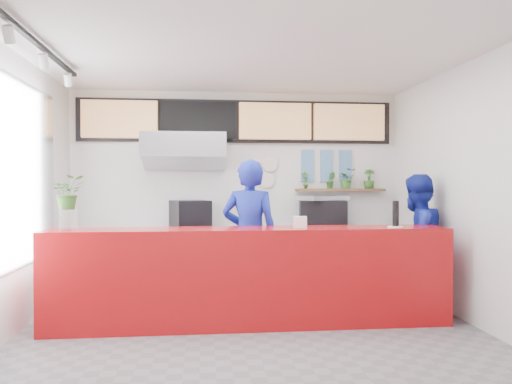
% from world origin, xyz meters
% --- Properties ---
extents(floor, '(5.00, 5.00, 0.00)m').
position_xyz_m(floor, '(0.00, 0.00, 0.00)').
color(floor, slate).
rests_on(floor, ground).
extents(ceiling, '(5.00, 5.00, 0.00)m').
position_xyz_m(ceiling, '(0.00, 0.00, 3.00)').
color(ceiling, silver).
extents(wall_back, '(5.00, 0.00, 5.00)m').
position_xyz_m(wall_back, '(0.00, 2.50, 1.50)').
color(wall_back, white).
rests_on(wall_back, ground).
extents(wall_left, '(0.00, 5.00, 5.00)m').
position_xyz_m(wall_left, '(-2.50, 0.00, 1.50)').
color(wall_left, white).
rests_on(wall_left, ground).
extents(wall_right, '(0.00, 5.00, 5.00)m').
position_xyz_m(wall_right, '(2.50, 0.00, 1.50)').
color(wall_right, white).
rests_on(wall_right, ground).
extents(service_counter, '(4.50, 0.60, 1.10)m').
position_xyz_m(service_counter, '(0.00, 0.40, 0.55)').
color(service_counter, '#AC0C0F').
rests_on(service_counter, ground).
extents(cream_band, '(5.00, 0.02, 0.80)m').
position_xyz_m(cream_band, '(0.00, 2.49, 2.60)').
color(cream_band, beige).
rests_on(cream_band, wall_back).
extents(prep_bench, '(1.80, 0.60, 0.90)m').
position_xyz_m(prep_bench, '(-0.80, 2.20, 0.45)').
color(prep_bench, '#B2B5BA').
rests_on(prep_bench, ground).
extents(panini_oven, '(0.64, 0.64, 0.45)m').
position_xyz_m(panini_oven, '(-0.72, 2.20, 1.13)').
color(panini_oven, black).
rests_on(panini_oven, prep_bench).
extents(extraction_hood, '(1.20, 0.70, 0.35)m').
position_xyz_m(extraction_hood, '(-0.80, 2.15, 2.15)').
color(extraction_hood, '#B2B5BA').
rests_on(extraction_hood, ceiling).
extents(hood_lip, '(1.20, 0.69, 0.31)m').
position_xyz_m(hood_lip, '(-0.80, 2.15, 1.95)').
color(hood_lip, '#B2B5BA').
rests_on(hood_lip, ceiling).
extents(right_bench, '(1.80, 0.60, 0.90)m').
position_xyz_m(right_bench, '(1.50, 2.20, 0.45)').
color(right_bench, '#B2B5BA').
rests_on(right_bench, ground).
extents(espresso_machine, '(0.76, 0.59, 0.44)m').
position_xyz_m(espresso_machine, '(1.27, 2.20, 1.12)').
color(espresso_machine, black).
rests_on(espresso_machine, right_bench).
extents(espresso_tray, '(0.80, 0.70, 0.06)m').
position_xyz_m(espresso_tray, '(1.27, 2.20, 1.38)').
color(espresso_tray, silver).
rests_on(espresso_tray, espresso_machine).
extents(herb_shelf, '(1.40, 0.18, 0.04)m').
position_xyz_m(herb_shelf, '(1.60, 2.40, 1.50)').
color(herb_shelf, brown).
rests_on(herb_shelf, wall_back).
extents(menu_board_far_left, '(1.10, 0.10, 0.55)m').
position_xyz_m(menu_board_far_left, '(-1.75, 2.38, 2.55)').
color(menu_board_far_left, tan).
rests_on(menu_board_far_left, wall_back).
extents(menu_board_mid_left, '(1.10, 0.10, 0.55)m').
position_xyz_m(menu_board_mid_left, '(-0.59, 2.38, 2.55)').
color(menu_board_mid_left, black).
rests_on(menu_board_mid_left, wall_back).
extents(menu_board_mid_right, '(1.10, 0.10, 0.55)m').
position_xyz_m(menu_board_mid_right, '(0.57, 2.38, 2.55)').
color(menu_board_mid_right, tan).
rests_on(menu_board_mid_right, wall_back).
extents(menu_board_far_right, '(1.10, 0.10, 0.55)m').
position_xyz_m(menu_board_far_right, '(1.73, 2.38, 2.55)').
color(menu_board_far_right, tan).
rests_on(menu_board_far_right, wall_back).
extents(soffit, '(4.80, 0.04, 0.65)m').
position_xyz_m(soffit, '(0.00, 2.46, 2.55)').
color(soffit, black).
rests_on(soffit, wall_back).
extents(window_pane, '(0.04, 2.20, 1.90)m').
position_xyz_m(window_pane, '(-2.47, 0.30, 1.70)').
color(window_pane, silver).
rests_on(window_pane, wall_left).
extents(window_frame, '(0.03, 2.30, 2.00)m').
position_xyz_m(window_frame, '(-2.45, 0.30, 1.70)').
color(window_frame, '#B2B5BA').
rests_on(window_frame, wall_left).
extents(track_rail, '(0.05, 2.40, 0.04)m').
position_xyz_m(track_rail, '(-2.10, 0.00, 2.94)').
color(track_rail, black).
rests_on(track_rail, ceiling).
extents(dec_plate_a, '(0.24, 0.03, 0.24)m').
position_xyz_m(dec_plate_a, '(0.15, 2.47, 1.75)').
color(dec_plate_a, silver).
rests_on(dec_plate_a, wall_back).
extents(dec_plate_b, '(0.24, 0.03, 0.24)m').
position_xyz_m(dec_plate_b, '(0.45, 2.47, 1.65)').
color(dec_plate_b, silver).
rests_on(dec_plate_b, wall_back).
extents(dec_plate_c, '(0.24, 0.03, 0.24)m').
position_xyz_m(dec_plate_c, '(0.15, 2.47, 1.45)').
color(dec_plate_c, silver).
rests_on(dec_plate_c, wall_back).
extents(dec_plate_d, '(0.24, 0.03, 0.24)m').
position_xyz_m(dec_plate_d, '(0.50, 2.47, 1.90)').
color(dec_plate_d, silver).
rests_on(dec_plate_d, wall_back).
extents(photo_frame_a, '(0.20, 0.02, 0.25)m').
position_xyz_m(photo_frame_a, '(1.10, 2.48, 2.00)').
color(photo_frame_a, '#598CBF').
rests_on(photo_frame_a, wall_back).
extents(photo_frame_b, '(0.20, 0.02, 0.25)m').
position_xyz_m(photo_frame_b, '(1.40, 2.48, 2.00)').
color(photo_frame_b, '#598CBF').
rests_on(photo_frame_b, wall_back).
extents(photo_frame_c, '(0.20, 0.02, 0.25)m').
position_xyz_m(photo_frame_c, '(1.70, 2.48, 2.00)').
color(photo_frame_c, '#598CBF').
rests_on(photo_frame_c, wall_back).
extents(photo_frame_d, '(0.20, 0.02, 0.25)m').
position_xyz_m(photo_frame_d, '(1.10, 2.48, 1.75)').
color(photo_frame_d, '#598CBF').
rests_on(photo_frame_d, wall_back).
extents(photo_frame_e, '(0.20, 0.02, 0.25)m').
position_xyz_m(photo_frame_e, '(1.40, 2.48, 1.75)').
color(photo_frame_e, '#598CBF').
rests_on(photo_frame_e, wall_back).
extents(photo_frame_f, '(0.20, 0.02, 0.25)m').
position_xyz_m(photo_frame_f, '(1.70, 2.48, 1.75)').
color(photo_frame_f, '#598CBF').
rests_on(photo_frame_f, wall_back).
extents(staff_center, '(0.79, 0.63, 1.90)m').
position_xyz_m(staff_center, '(0.04, 0.87, 0.95)').
color(staff_center, '#152495').
rests_on(staff_center, ground).
extents(staff_right, '(1.04, 0.97, 1.72)m').
position_xyz_m(staff_right, '(2.17, 0.89, 0.86)').
color(staff_right, '#152495').
rests_on(staff_right, ground).
extents(herb_a, '(0.16, 0.12, 0.26)m').
position_xyz_m(herb_a, '(1.05, 2.40, 1.65)').
color(herb_a, '#326C26').
rests_on(herb_a, herb_shelf).
extents(herb_b, '(0.17, 0.14, 0.26)m').
position_xyz_m(herb_b, '(1.45, 2.40, 1.65)').
color(herb_b, '#326C26').
rests_on(herb_b, herb_shelf).
extents(herb_c, '(0.29, 0.25, 0.31)m').
position_xyz_m(herb_c, '(1.70, 2.40, 1.68)').
color(herb_c, '#326C26').
rests_on(herb_c, herb_shelf).
extents(herb_d, '(0.21, 0.20, 0.31)m').
position_xyz_m(herb_d, '(2.06, 2.40, 1.67)').
color(herb_d, '#326C26').
rests_on(herb_d, herb_shelf).
extents(glass_vase, '(0.22, 0.22, 0.23)m').
position_xyz_m(glass_vase, '(-1.97, 0.37, 1.22)').
color(glass_vase, white).
rests_on(glass_vase, service_counter).
extents(basil_vase, '(0.42, 0.40, 0.37)m').
position_xyz_m(basil_vase, '(-1.97, 0.37, 1.51)').
color(basil_vase, '#326C26').
rests_on(basil_vase, glass_vase).
extents(napkin_holder, '(0.16, 0.11, 0.13)m').
position_xyz_m(napkin_holder, '(0.57, 0.38, 1.16)').
color(napkin_holder, white).
rests_on(napkin_holder, service_counter).
extents(white_plate, '(0.19, 0.19, 0.01)m').
position_xyz_m(white_plate, '(1.66, 0.31, 1.11)').
color(white_plate, white).
rests_on(white_plate, service_counter).
extents(pepper_mill, '(0.09, 0.09, 0.29)m').
position_xyz_m(pepper_mill, '(1.66, 0.31, 1.26)').
color(pepper_mill, black).
rests_on(pepper_mill, white_plate).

